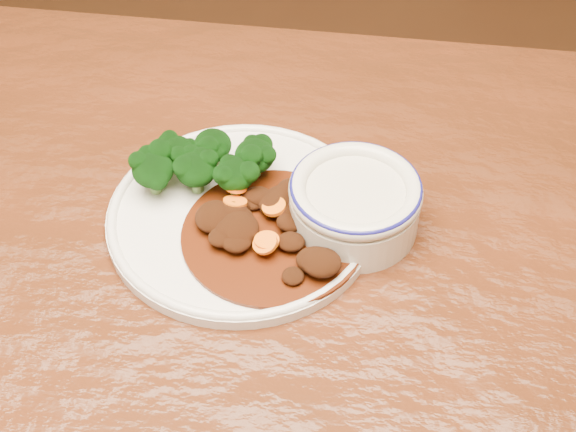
# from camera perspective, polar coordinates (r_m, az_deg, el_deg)

# --- Properties ---
(dining_table) EXTENTS (1.51, 0.91, 0.75)m
(dining_table) POSITION_cam_1_polar(r_m,az_deg,el_deg) (0.85, -5.39, -8.23)
(dining_table) COLOR #4D200D
(dining_table) RESTS_ON ground
(dinner_plate) EXTENTS (0.28, 0.28, 0.02)m
(dinner_plate) POSITION_cam_1_polar(r_m,az_deg,el_deg) (0.84, -3.32, 0.09)
(dinner_plate) COLOR white
(dinner_plate) RESTS_ON dining_table
(broccoli_florets) EXTENTS (0.14, 0.09, 0.05)m
(broccoli_florets) POSITION_cam_1_polar(r_m,az_deg,el_deg) (0.85, -5.97, 3.84)
(broccoli_florets) COLOR #71A354
(broccoli_florets) RESTS_ON dinner_plate
(mince_stew) EXTENTS (0.19, 0.19, 0.03)m
(mince_stew) POSITION_cam_1_polar(r_m,az_deg,el_deg) (0.80, -0.66, -0.70)
(mince_stew) COLOR #411A07
(mince_stew) RESTS_ON dinner_plate
(dip_bowl) EXTENTS (0.14, 0.14, 0.06)m
(dip_bowl) POSITION_cam_1_polar(r_m,az_deg,el_deg) (0.82, 4.76, 0.98)
(dip_bowl) COLOR beige
(dip_bowl) RESTS_ON dining_table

